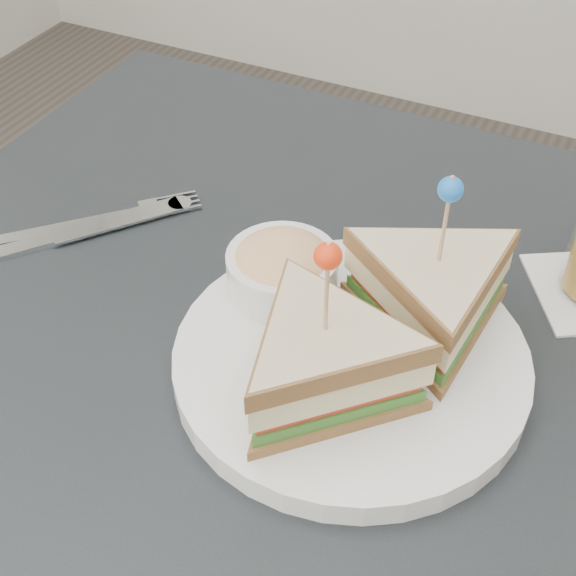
{
  "coord_description": "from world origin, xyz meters",
  "views": [
    {
      "loc": [
        0.22,
        -0.42,
        1.23
      ],
      "look_at": [
        0.01,
        0.01,
        0.8
      ],
      "focal_mm": 50.0,
      "sensor_mm": 36.0,
      "label": 1
    }
  ],
  "objects": [
    {
      "name": "cutlery_fork",
      "position": [
        -0.22,
        0.07,
        0.75
      ],
      "size": [
        0.16,
        0.16,
        0.01
      ],
      "rotation": [
        0.0,
        0.0,
        -0.77
      ],
      "color": "silver",
      "rests_on": "table"
    },
    {
      "name": "cutlery_knife",
      "position": [
        -0.24,
        0.03,
        0.75
      ],
      "size": [
        0.16,
        0.2,
        0.01
      ],
      "rotation": [
        0.0,
        0.0,
        -0.67
      ],
      "color": "silver",
      "rests_on": "table"
    },
    {
      "name": "table",
      "position": [
        0.0,
        0.0,
        0.67
      ],
      "size": [
        0.8,
        0.8,
        0.75
      ],
      "color": "black",
      "rests_on": "ground"
    },
    {
      "name": "plate_meal",
      "position": [
        0.08,
        -0.0,
        0.8
      ],
      "size": [
        0.34,
        0.34,
        0.17
      ],
      "rotation": [
        0.0,
        0.0,
        0.26
      ],
      "color": "white",
      "rests_on": "table"
    }
  ]
}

